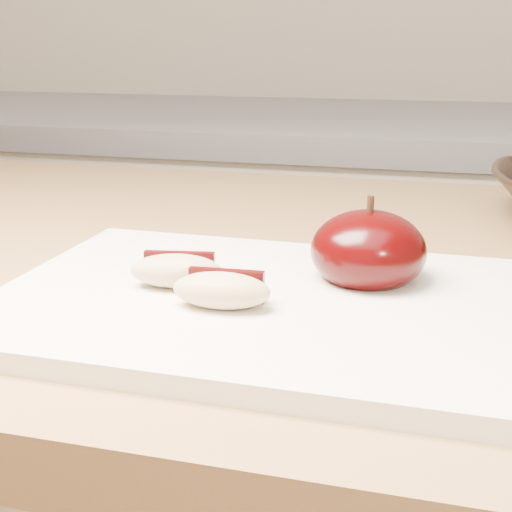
# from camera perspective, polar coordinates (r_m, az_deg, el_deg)

# --- Properties ---
(back_cabinet) EXTENTS (2.40, 0.62, 0.94)m
(back_cabinet) POSITION_cam_1_polar(r_m,az_deg,el_deg) (1.41, 7.02, -8.15)
(back_cabinet) COLOR silver
(back_cabinet) RESTS_ON ground
(cutting_board) EXTENTS (0.33, 0.24, 0.01)m
(cutting_board) POSITION_cam_1_polar(r_m,az_deg,el_deg) (0.46, -0.00, -3.79)
(cutting_board) COLOR silver
(cutting_board) RESTS_ON island_counter
(apple_half) EXTENTS (0.09, 0.09, 0.06)m
(apple_half) POSITION_cam_1_polar(r_m,az_deg,el_deg) (0.48, 8.97, 0.43)
(apple_half) COLOR black
(apple_half) RESTS_ON cutting_board
(apple_wedge_a) EXTENTS (0.06, 0.04, 0.02)m
(apple_wedge_a) POSITION_cam_1_polar(r_m,az_deg,el_deg) (0.47, -6.37, -1.14)
(apple_wedge_a) COLOR tan
(apple_wedge_a) RESTS_ON cutting_board
(apple_wedge_b) EXTENTS (0.06, 0.03, 0.02)m
(apple_wedge_b) POSITION_cam_1_polar(r_m,az_deg,el_deg) (0.43, -2.73, -2.71)
(apple_wedge_b) COLOR tan
(apple_wedge_b) RESTS_ON cutting_board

